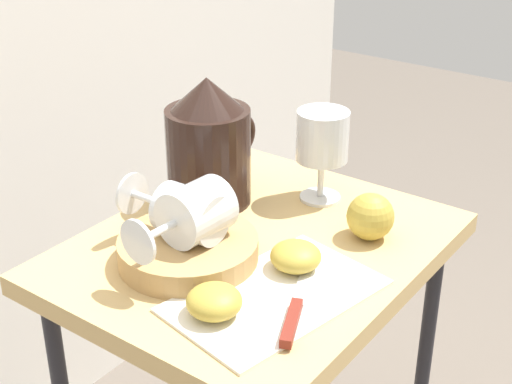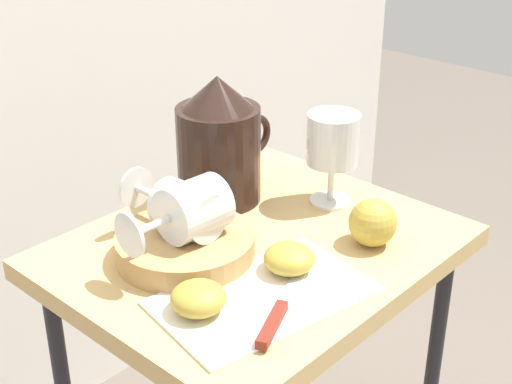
{
  "view_description": "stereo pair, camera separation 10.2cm",
  "coord_description": "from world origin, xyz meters",
  "px_view_note": "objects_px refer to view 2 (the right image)",
  "views": [
    {
      "loc": [
        -0.74,
        -0.54,
        1.2
      ],
      "look_at": [
        0.0,
        0.0,
        0.74
      ],
      "focal_mm": 52.51,
      "sensor_mm": 36.0,
      "label": 1
    },
    {
      "loc": [
        -0.67,
        -0.62,
        1.2
      ],
      "look_at": [
        0.0,
        0.0,
        0.74
      ],
      "focal_mm": 52.51,
      "sensor_mm": 36.0,
      "label": 2
    }
  ],
  "objects_px": {
    "pitcher": "(219,151)",
    "wine_glass_tipped_near": "(185,209)",
    "knife": "(281,308)",
    "apple_whole": "(373,223)",
    "wine_glass_upright": "(333,144)",
    "apple_half_right": "(289,258)",
    "wine_glass_tipped_far": "(191,210)",
    "table": "(256,285)",
    "basket_tray": "(185,246)",
    "apple_half_left": "(198,298)"
  },
  "relations": [
    {
      "from": "pitcher",
      "to": "wine_glass_tipped_near",
      "type": "bearing_deg",
      "value": -150.25
    },
    {
      "from": "knife",
      "to": "apple_whole",
      "type": "bearing_deg",
      "value": 4.39
    },
    {
      "from": "wine_glass_upright",
      "to": "apple_half_right",
      "type": "xyz_separation_m",
      "value": [
        -0.2,
        -0.08,
        -0.08
      ]
    },
    {
      "from": "wine_glass_tipped_near",
      "to": "knife",
      "type": "xyz_separation_m",
      "value": [
        -0.02,
        -0.19,
        -0.06
      ]
    },
    {
      "from": "pitcher",
      "to": "wine_glass_tipped_far",
      "type": "height_order",
      "value": "pitcher"
    },
    {
      "from": "wine_glass_tipped_near",
      "to": "table",
      "type": "bearing_deg",
      "value": -30.0
    },
    {
      "from": "basket_tray",
      "to": "knife",
      "type": "bearing_deg",
      "value": -93.5
    },
    {
      "from": "basket_tray",
      "to": "knife",
      "type": "height_order",
      "value": "basket_tray"
    },
    {
      "from": "apple_whole",
      "to": "knife",
      "type": "bearing_deg",
      "value": -175.61
    },
    {
      "from": "basket_tray",
      "to": "apple_half_left",
      "type": "relative_size",
      "value": 2.8
    },
    {
      "from": "table",
      "to": "pitcher",
      "type": "bearing_deg",
      "value": 64.61
    },
    {
      "from": "apple_whole",
      "to": "apple_half_left",
      "type": "bearing_deg",
      "value": 168.49
    },
    {
      "from": "basket_tray",
      "to": "apple_half_right",
      "type": "bearing_deg",
      "value": -63.43
    },
    {
      "from": "wine_glass_upright",
      "to": "apple_half_right",
      "type": "height_order",
      "value": "wine_glass_upright"
    },
    {
      "from": "table",
      "to": "wine_glass_tipped_near",
      "type": "distance_m",
      "value": 0.17
    },
    {
      "from": "apple_whole",
      "to": "basket_tray",
      "type": "bearing_deg",
      "value": 140.56
    },
    {
      "from": "apple_half_right",
      "to": "basket_tray",
      "type": "bearing_deg",
      "value": 116.57
    },
    {
      "from": "pitcher",
      "to": "apple_half_left",
      "type": "relative_size",
      "value": 2.96
    },
    {
      "from": "wine_glass_upright",
      "to": "wine_glass_tipped_near",
      "type": "height_order",
      "value": "wine_glass_upright"
    },
    {
      "from": "apple_half_left",
      "to": "apple_whole",
      "type": "relative_size",
      "value": 1.0
    },
    {
      "from": "basket_tray",
      "to": "wine_glass_upright",
      "type": "xyz_separation_m",
      "value": [
        0.26,
        -0.05,
        0.08
      ]
    },
    {
      "from": "wine_glass_tipped_far",
      "to": "apple_half_right",
      "type": "height_order",
      "value": "wine_glass_tipped_far"
    },
    {
      "from": "wine_glass_tipped_near",
      "to": "knife",
      "type": "height_order",
      "value": "wine_glass_tipped_near"
    },
    {
      "from": "table",
      "to": "apple_half_right",
      "type": "relative_size",
      "value": 9.79
    },
    {
      "from": "wine_glass_tipped_near",
      "to": "knife",
      "type": "relative_size",
      "value": 0.71
    },
    {
      "from": "pitcher",
      "to": "wine_glass_tipped_near",
      "type": "height_order",
      "value": "pitcher"
    },
    {
      "from": "basket_tray",
      "to": "apple_whole",
      "type": "relative_size",
      "value": 2.8
    },
    {
      "from": "basket_tray",
      "to": "wine_glass_tipped_near",
      "type": "distance_m",
      "value": 0.05
    },
    {
      "from": "pitcher",
      "to": "knife",
      "type": "bearing_deg",
      "value": -121.78
    },
    {
      "from": "table",
      "to": "knife",
      "type": "xyz_separation_m",
      "value": [
        -0.11,
        -0.14,
        0.08
      ]
    },
    {
      "from": "pitcher",
      "to": "apple_whole",
      "type": "relative_size",
      "value": 2.96
    },
    {
      "from": "wine_glass_tipped_near",
      "to": "wine_glass_tipped_far",
      "type": "distance_m",
      "value": 0.01
    },
    {
      "from": "knife",
      "to": "table",
      "type": "bearing_deg",
      "value": 52.66
    },
    {
      "from": "apple_half_left",
      "to": "wine_glass_upright",
      "type": "bearing_deg",
      "value": 10.47
    },
    {
      "from": "wine_glass_tipped_near",
      "to": "apple_half_right",
      "type": "height_order",
      "value": "wine_glass_tipped_near"
    },
    {
      "from": "pitcher",
      "to": "apple_half_right",
      "type": "xyz_separation_m",
      "value": [
        -0.09,
        -0.22,
        -0.06
      ]
    },
    {
      "from": "basket_tray",
      "to": "apple_half_left",
      "type": "distance_m",
      "value": 0.13
    },
    {
      "from": "pitcher",
      "to": "wine_glass_tipped_far",
      "type": "xyz_separation_m",
      "value": [
        -0.15,
        -0.1,
        -0.01
      ]
    },
    {
      "from": "pitcher",
      "to": "apple_half_right",
      "type": "relative_size",
      "value": 2.96
    },
    {
      "from": "wine_glass_upright",
      "to": "knife",
      "type": "xyz_separation_m",
      "value": [
        -0.28,
        -0.14,
        -0.09
      ]
    },
    {
      "from": "wine_glass_tipped_far",
      "to": "apple_half_right",
      "type": "relative_size",
      "value": 2.21
    },
    {
      "from": "pitcher",
      "to": "wine_glass_upright",
      "type": "relative_size",
      "value": 1.38
    },
    {
      "from": "wine_glass_upright",
      "to": "apple_half_left",
      "type": "height_order",
      "value": "wine_glass_upright"
    },
    {
      "from": "wine_glass_upright",
      "to": "knife",
      "type": "distance_m",
      "value": 0.32
    },
    {
      "from": "apple_half_left",
      "to": "apple_whole",
      "type": "xyz_separation_m",
      "value": [
        0.28,
        -0.06,
        0.01
      ]
    },
    {
      "from": "wine_glass_upright",
      "to": "wine_glass_tipped_near",
      "type": "bearing_deg",
      "value": 168.78
    },
    {
      "from": "basket_tray",
      "to": "wine_glass_tipped_far",
      "type": "bearing_deg",
      "value": -55.24
    },
    {
      "from": "table",
      "to": "apple_half_left",
      "type": "relative_size",
      "value": 9.79
    },
    {
      "from": "wine_glass_upright",
      "to": "wine_glass_tipped_far",
      "type": "relative_size",
      "value": 0.97
    },
    {
      "from": "apple_half_right",
      "to": "knife",
      "type": "relative_size",
      "value": 0.32
    }
  ]
}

